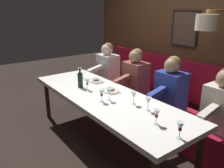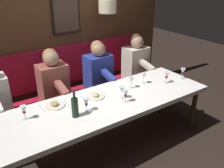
# 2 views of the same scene
# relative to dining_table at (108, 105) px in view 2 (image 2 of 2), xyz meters

# --- Properties ---
(ground_plane) EXTENTS (12.00, 12.00, 0.00)m
(ground_plane) POSITION_rel_dining_table_xyz_m (0.00, 0.00, -0.68)
(ground_plane) COLOR black
(dining_table) EXTENTS (0.90, 2.74, 0.74)m
(dining_table) POSITION_rel_dining_table_xyz_m (0.00, 0.00, 0.00)
(dining_table) COLOR white
(dining_table) RESTS_ON ground_plane
(banquette_bench) EXTENTS (0.52, 2.94, 0.45)m
(banquette_bench) POSITION_rel_dining_table_xyz_m (0.89, 0.00, -0.45)
(banquette_bench) COLOR maroon
(banquette_bench) RESTS_ON ground_plane
(back_wall_panel) EXTENTS (0.59, 4.14, 2.90)m
(back_wall_panel) POSITION_rel_dining_table_xyz_m (1.46, -0.01, 0.68)
(back_wall_panel) COLOR #51331E
(back_wall_panel) RESTS_ON ground_plane
(diner_nearest) EXTENTS (0.60, 0.40, 0.79)m
(diner_nearest) POSITION_rel_dining_table_xyz_m (0.88, -1.17, 0.14)
(diner_nearest) COLOR beige
(diner_nearest) RESTS_ON banquette_bench
(diner_near) EXTENTS (0.60, 0.40, 0.79)m
(diner_near) POSITION_rel_dining_table_xyz_m (0.88, -0.40, 0.14)
(diner_near) COLOR #283893
(diner_near) RESTS_ON banquette_bench
(diner_middle) EXTENTS (0.60, 0.40, 0.79)m
(diner_middle) POSITION_rel_dining_table_xyz_m (0.88, 0.36, 0.14)
(diner_middle) COLOR #934C42
(diner_middle) RESTS_ON banquette_bench
(place_setting_0) EXTENTS (0.24, 0.32, 0.05)m
(place_setting_0) POSITION_rel_dining_table_xyz_m (0.17, 0.09, 0.08)
(place_setting_0) COLOR silver
(place_setting_0) RESTS_ON dining_table
(place_setting_1) EXTENTS (0.24, 0.31, 0.05)m
(place_setting_1) POSITION_rel_dining_table_xyz_m (0.24, 0.60, 0.08)
(place_setting_1) COLOR silver
(place_setting_1) RESTS_ON dining_table
(wine_glass_0) EXTENTS (0.07, 0.07, 0.16)m
(wine_glass_0) POSITION_rel_dining_table_xyz_m (0.11, -0.46, 0.18)
(wine_glass_0) COLOR silver
(wine_glass_0) RESTS_ON dining_table
(wine_glass_1) EXTENTS (0.07, 0.07, 0.16)m
(wine_glass_1) POSITION_rel_dining_table_xyz_m (-0.04, -0.97, 0.18)
(wine_glass_1) COLOR silver
(wine_glass_1) RESTS_ON dining_table
(wine_glass_2) EXTENTS (0.07, 0.07, 0.16)m
(wine_glass_2) POSITION_rel_dining_table_xyz_m (0.13, -0.69, 0.18)
(wine_glass_2) COLOR silver
(wine_glass_2) RESTS_ON dining_table
(wine_glass_3) EXTENTS (0.07, 0.07, 0.16)m
(wine_glass_3) POSITION_rel_dining_table_xyz_m (-0.15, -0.15, 0.18)
(wine_glass_3) COLOR silver
(wine_glass_3) RESTS_ON dining_table
(wine_glass_4) EXTENTS (0.07, 0.07, 0.16)m
(wine_glass_4) POSITION_rel_dining_table_xyz_m (-0.05, -0.17, 0.18)
(wine_glass_4) COLOR silver
(wine_glass_4) RESTS_ON dining_table
(wine_glass_5) EXTENTS (0.07, 0.07, 0.16)m
(wine_glass_5) POSITION_rel_dining_table_xyz_m (-0.07, 0.34, 0.18)
(wine_glass_5) COLOR silver
(wine_glass_5) RESTS_ON dining_table
(wine_glass_6) EXTENTS (0.07, 0.07, 0.16)m
(wine_glass_6) POSITION_rel_dining_table_xyz_m (-0.07, -1.28, 0.18)
(wine_glass_6) COLOR silver
(wine_glass_6) RESTS_ON dining_table
(wine_glass_7) EXTENTS (0.07, 0.07, 0.16)m
(wine_glass_7) POSITION_rel_dining_table_xyz_m (0.15, 0.97, 0.18)
(wine_glass_7) COLOR silver
(wine_glass_7) RESTS_ON dining_table
(wine_bottle) EXTENTS (0.08, 0.08, 0.30)m
(wine_bottle) POSITION_rel_dining_table_xyz_m (-0.10, 0.49, 0.18)
(wine_bottle) COLOR black
(wine_bottle) RESTS_ON dining_table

